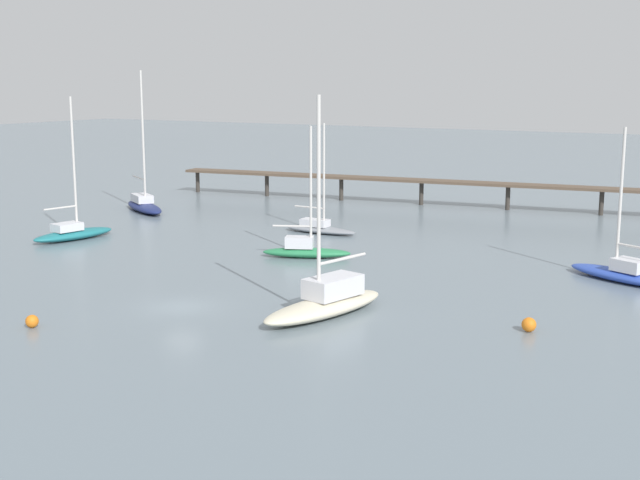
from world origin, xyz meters
name	(u,v)px	position (x,y,z in m)	size (l,w,h in m)	color
ground_plane	(182,307)	(0.00, 0.00, 0.00)	(400.00, 400.00, 0.00)	slate
pier	(625,179)	(17.08, 52.40, 4.03)	(71.60, 12.49, 7.35)	brown
sailboat_gray	(319,226)	(-5.89, 27.55, 0.64)	(7.51, 2.03, 10.37)	gray
sailboat_blue	(622,272)	(22.90, 21.48, 0.70)	(8.72, 5.66, 11.04)	#2D4CB7
sailboat_navy	(144,203)	(-29.57, 29.59, 0.86)	(9.68, 7.33, 15.32)	navy
sailboat_cream	(326,300)	(8.92, 2.98, 0.93)	(4.95, 10.34, 13.44)	beige
sailboat_green	(305,248)	(-1.19, 17.18, 0.75)	(7.35, 4.62, 10.70)	#287F4C
sailboat_teal	(73,231)	(-23.58, 13.33, 0.74)	(3.79, 8.38, 12.86)	#1E727A
mooring_buoy_inner	(32,321)	(-4.64, -8.03, 0.38)	(0.76, 0.76, 0.76)	orange
mooring_buoy_near	(529,325)	(20.77, 5.78, 0.42)	(0.85, 0.85, 0.85)	orange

